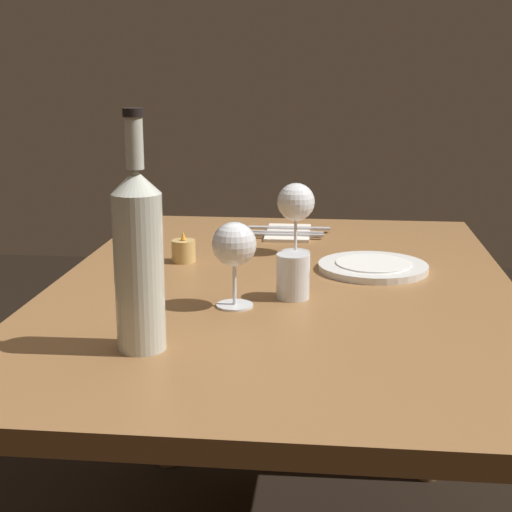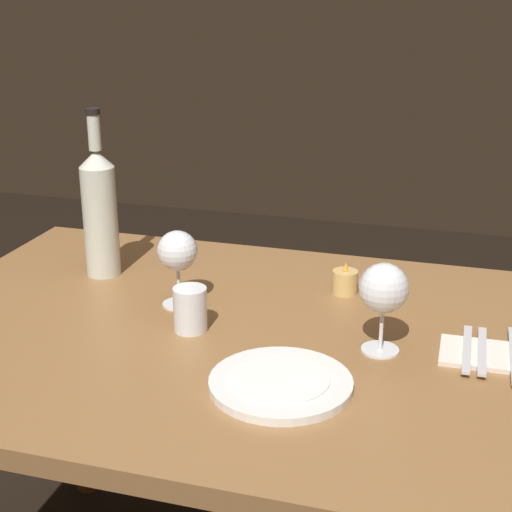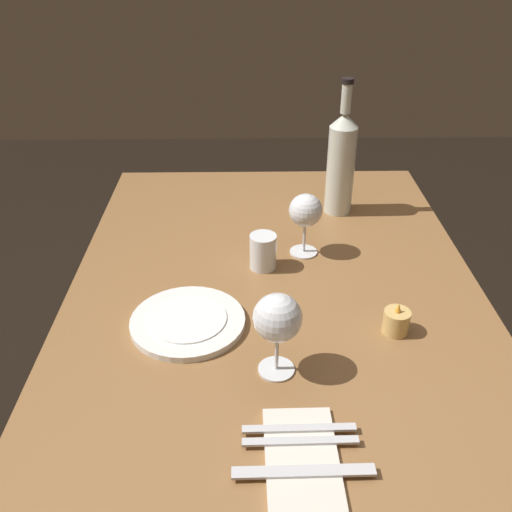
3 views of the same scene
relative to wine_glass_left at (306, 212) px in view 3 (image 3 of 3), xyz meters
The scene contains 12 objects.
ground_plane 0.87m from the wine_glass_left, 25.43° to the right, with size 6.00×6.00×0.00m, color black.
dining_table 0.26m from the wine_glass_left, 25.43° to the right, with size 1.30×0.90×0.74m.
wine_glass_left is the anchor object (origin of this frame).
wine_glass_right 0.42m from the wine_glass_left, 11.83° to the right, with size 0.09×0.09×0.16m.
wine_bottle 0.25m from the wine_glass_left, 153.02° to the left, with size 0.07×0.07×0.36m.
water_tumbler 0.14m from the wine_glass_left, 57.92° to the right, with size 0.06×0.06×0.08m.
votive_candle 0.35m from the wine_glass_left, 26.82° to the left, with size 0.05×0.05×0.07m.
dinner_plate 0.39m from the wine_glass_left, 43.03° to the right, with size 0.23×0.23×0.02m.
folded_napkin 0.61m from the wine_glass_left, ahead, with size 0.19×0.11×0.01m.
fork_inner 0.59m from the wine_glass_left, ahead, with size 0.02×0.18×0.00m.
fork_outer 0.56m from the wine_glass_left, ahead, with size 0.02×0.18×0.00m.
table_knife 0.64m from the wine_glass_left, ahead, with size 0.02×0.21×0.00m.
Camera 3 is at (1.01, -0.06, 1.45)m, focal length 39.84 mm.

